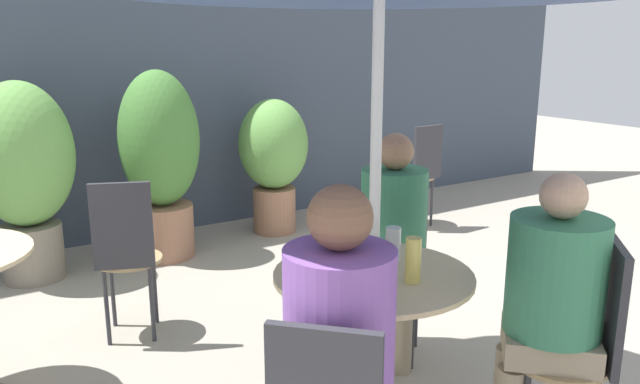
% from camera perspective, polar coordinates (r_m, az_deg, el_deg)
% --- Properties ---
extents(storefront_wall, '(10.00, 0.06, 3.00)m').
position_cam_1_polar(storefront_wall, '(5.40, -16.59, 11.65)').
color(storefront_wall, '#3D4756').
rests_on(storefront_wall, ground_plane).
extents(cafe_table_near, '(0.81, 0.81, 0.74)m').
position_cam_1_polar(cafe_table_near, '(2.59, 4.82, -10.84)').
color(cafe_table_near, '#514C47').
rests_on(cafe_table_near, ground_plane).
extents(bistro_chair_1, '(0.42, 0.42, 0.93)m').
position_cam_1_polar(bistro_chair_1, '(2.62, 23.18, -12.14)').
color(bistro_chair_1, '#997F56').
rests_on(bistro_chair_1, ground_plane).
extents(bistro_chair_2, '(0.42, 0.42, 0.93)m').
position_cam_1_polar(bistro_chair_2, '(3.35, 6.90, -5.42)').
color(bistro_chair_2, '#997F56').
rests_on(bistro_chair_2, ground_plane).
extents(bistro_chair_3, '(0.40, 0.41, 0.93)m').
position_cam_1_polar(bistro_chair_3, '(3.56, -17.35, -4.82)').
color(bistro_chair_3, '#997F56').
rests_on(bistro_chair_3, ground_plane).
extents(bistro_chair_4, '(0.37, 0.37, 0.93)m').
position_cam_1_polar(bistro_chair_4, '(5.57, 9.22, 2.26)').
color(bistro_chair_4, '#997F56').
rests_on(bistro_chair_4, ground_plane).
extents(seated_person_0, '(0.42, 0.42, 1.26)m').
position_cam_1_polar(seated_person_0, '(1.92, 1.83, -14.35)').
color(seated_person_0, gray).
rests_on(seated_person_0, ground_plane).
extents(seated_person_1, '(0.46, 0.46, 1.19)m').
position_cam_1_polar(seated_person_1, '(2.54, 20.22, -9.03)').
color(seated_person_1, gray).
rests_on(seated_person_1, ground_plane).
extents(seated_person_2, '(0.42, 0.42, 1.21)m').
position_cam_1_polar(seated_person_2, '(3.16, 6.69, -3.46)').
color(seated_person_2, gray).
rests_on(seated_person_2, ground_plane).
extents(beer_glass_0, '(0.06, 0.06, 0.17)m').
position_cam_1_polar(beer_glass_0, '(2.36, 2.65, -6.62)').
color(beer_glass_0, '#B28433').
rests_on(beer_glass_0, cafe_table_near).
extents(beer_glass_1, '(0.06, 0.06, 0.18)m').
position_cam_1_polar(beer_glass_1, '(2.42, 8.50, -6.17)').
color(beer_glass_1, '#DBC65B').
rests_on(beer_glass_1, cafe_table_near).
extents(beer_glass_2, '(0.06, 0.06, 0.15)m').
position_cam_1_polar(beer_glass_2, '(2.64, 6.70, -4.75)').
color(beer_glass_2, silver).
rests_on(beer_glass_2, cafe_table_near).
extents(beer_glass_3, '(0.06, 0.06, 0.18)m').
position_cam_1_polar(beer_glass_3, '(2.55, 1.29, -4.95)').
color(beer_glass_3, '#B28433').
rests_on(beer_glass_3, cafe_table_near).
extents(potted_plant_0, '(0.68, 0.68, 1.39)m').
position_cam_1_polar(potted_plant_0, '(4.70, -25.51, 2.07)').
color(potted_plant_0, slate).
rests_on(potted_plant_0, ground_plane).
extents(potted_plant_1, '(0.60, 0.60, 1.44)m').
position_cam_1_polar(potted_plant_1, '(4.85, -14.41, 3.19)').
color(potted_plant_1, '#93664C').
rests_on(potted_plant_1, ground_plane).
extents(potted_plant_2, '(0.60, 0.60, 1.16)m').
position_cam_1_polar(potted_plant_2, '(5.38, -4.28, 3.39)').
color(potted_plant_2, '#93664C').
rests_on(potted_plant_2, ground_plane).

